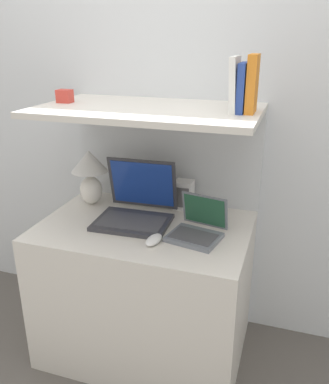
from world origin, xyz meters
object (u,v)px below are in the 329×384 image
Objects in this scene: laptop_small at (197,229)px; shelf_gadget at (65,96)px; computer_mouse at (154,240)px; router_box at (184,195)px; book_white at (235,85)px; table_lamp at (90,171)px; book_orange at (252,84)px; laptop_large at (136,208)px; book_blue at (243,88)px.

laptop_small is 0.90m from shelf_gadget.
shelf_gadget is (-0.53, 0.23, 0.58)m from computer_mouse.
router_box is at bearing 87.09° from computer_mouse.
book_white reaches higher than router_box.
laptop_small is 0.33m from router_box.
book_white is (0.76, -0.10, 0.49)m from table_lamp.
book_orange is 3.41× the size of shelf_gadget.
table_lamp is at bearing 60.98° from shelf_gadget.
book_white reaches higher than laptop_large.
laptop_small is 2.14× the size of computer_mouse.
computer_mouse is at bearing -140.80° from book_white.
router_box is (-0.15, 0.30, 0.04)m from laptop_small.
book_orange reaches higher than router_box.
table_lamp is at bearing 173.37° from book_orange.
shelf_gadget is (-0.85, -0.00, -0.07)m from book_blue.
laptop_large is 1.64× the size of book_white.
laptop_large is 0.77m from book_blue.
laptop_large is 2.41× the size of router_box.
laptop_large is 1.84× the size of book_blue.
book_white reaches higher than shelf_gadget.
book_white is at bearing 0.00° from shelf_gadget.
book_blue is at bearing 0.00° from shelf_gadget.
shelf_gadget is at bearing 180.00° from book_white.
book_white is (-0.07, 0.00, -0.00)m from book_orange.
book_blue is 0.85m from shelf_gadget.
computer_mouse is 0.42m from router_box.
router_box is at bearing 48.58° from laptop_large.
computer_mouse is (0.17, -0.21, -0.04)m from laptop_large.
book_orange is (0.33, -0.19, 0.60)m from router_box.
table_lamp is 0.70m from laptop_small.
laptop_small reaches higher than router_box.
shelf_gadget is at bearing 180.00° from book_orange.
book_blue reaches higher than shelf_gadget.
shelf_gadget is at bearing -161.27° from router_box.
book_orange is (0.84, -0.10, 0.49)m from table_lamp.
shelf_gadget is at bearing -119.02° from table_lamp.
book_orange is (0.36, 0.23, 0.66)m from computer_mouse.
book_white is (0.26, -0.19, 0.60)m from router_box.
computer_mouse is 1.78× the size of shelf_gadget.
laptop_small is 1.16× the size of book_white.
router_box is 0.68m from book_blue.
router_box is (0.50, 0.09, -0.11)m from table_lamp.
laptop_small is 1.12× the size of book_orange.
book_orange is 0.04m from book_blue.
table_lamp is 0.61m from computer_mouse.
table_lamp is 0.52m from router_box.
shelf_gadget is (-0.37, 0.03, 0.53)m from laptop_large.
book_orange is at bearing 0.00° from book_white.
book_blue is (0.80, -0.10, 0.48)m from table_lamp.
router_box is 2.23× the size of shelf_gadget.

